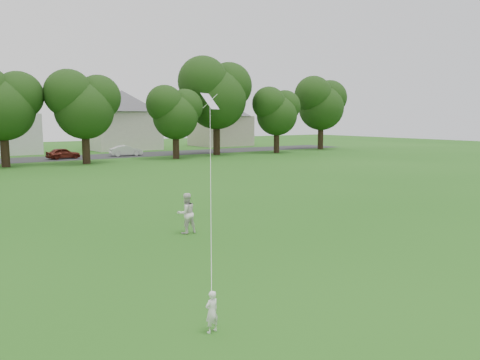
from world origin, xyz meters
TOP-DOWN VIEW (x-y plane):
  - ground at (0.00, 0.00)m, footprint 160.00×160.00m
  - street at (0.00, 42.00)m, footprint 90.00×7.00m
  - toddler at (-2.79, -3.03)m, footprint 0.35×0.26m
  - older_boy at (0.71, 4.65)m, footprint 0.77×0.60m
  - kite at (0.11, 1.81)m, footprint 3.42×5.30m
  - tree_row at (6.84, 35.74)m, footprint 82.07×8.50m

SIDE VIEW (x-z plane):
  - ground at x=0.00m, z-range 0.00..0.00m
  - street at x=0.00m, z-range 0.00..0.01m
  - toddler at x=-2.79m, z-range 0.00..0.89m
  - older_boy at x=0.71m, z-range 0.00..1.56m
  - kite at x=0.11m, z-range -3.20..8.94m
  - tree_row at x=6.84m, z-range 0.45..12.16m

